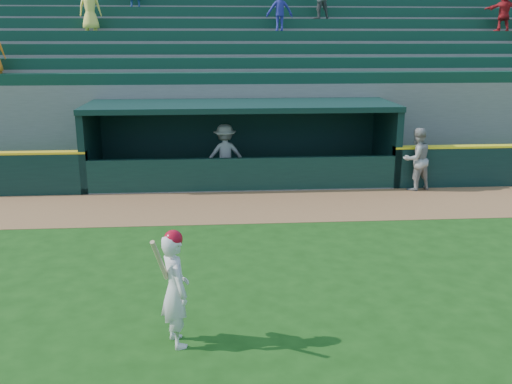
% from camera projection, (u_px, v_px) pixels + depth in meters
% --- Properties ---
extents(ground, '(120.00, 120.00, 0.00)m').
position_uv_depth(ground, '(262.00, 282.00, 10.62)').
color(ground, '#164010').
rests_on(ground, ground).
extents(warning_track, '(40.00, 3.00, 0.01)m').
position_uv_depth(warning_track, '(247.00, 206.00, 15.33)').
color(warning_track, brown).
rests_on(warning_track, ground).
extents(dugout_player_front, '(1.08, 0.96, 1.86)m').
position_uv_depth(dugout_player_front, '(416.00, 159.00, 16.77)').
color(dugout_player_front, gray).
rests_on(dugout_player_front, ground).
extents(dugout_player_inside, '(1.27, 0.82, 1.85)m').
position_uv_depth(dugout_player_inside, '(225.00, 154.00, 17.46)').
color(dugout_player_inside, '#999994').
rests_on(dugout_player_inside, ground).
extents(dugout, '(9.40, 2.80, 2.46)m').
position_uv_depth(dugout, '(241.00, 137.00, 17.96)').
color(dugout, slate).
rests_on(dugout, ground).
extents(stands, '(34.50, 6.25, 7.56)m').
position_uv_depth(stands, '(235.00, 90.00, 22.08)').
color(stands, slate).
rests_on(stands, ground).
extents(batter_at_plate, '(0.61, 0.84, 1.79)m').
position_uv_depth(batter_at_plate, '(175.00, 288.00, 8.26)').
color(batter_at_plate, silver).
rests_on(batter_at_plate, ground).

